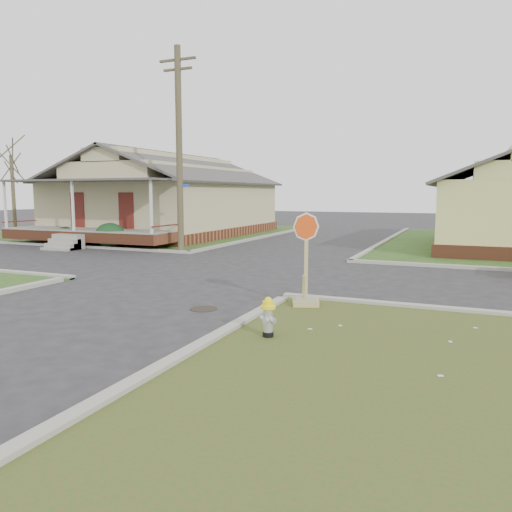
% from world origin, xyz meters
% --- Properties ---
extents(ground, '(120.00, 120.00, 0.00)m').
position_xyz_m(ground, '(0.00, 0.00, 0.00)').
color(ground, '#262628').
rests_on(ground, ground).
extents(verge_far_left, '(19.00, 19.00, 0.05)m').
position_xyz_m(verge_far_left, '(-13.00, 18.00, 0.03)').
color(verge_far_left, '#244A1A').
rests_on(verge_far_left, ground).
extents(curbs, '(80.00, 40.00, 0.12)m').
position_xyz_m(curbs, '(0.00, 5.00, 0.00)').
color(curbs, '#9A988B').
rests_on(curbs, ground).
extents(manhole, '(0.64, 0.64, 0.01)m').
position_xyz_m(manhole, '(2.20, -0.50, 0.01)').
color(manhole, black).
rests_on(manhole, ground).
extents(corner_house, '(10.10, 15.50, 5.30)m').
position_xyz_m(corner_house, '(-10.00, 16.68, 2.28)').
color(corner_house, brown).
rests_on(corner_house, ground).
extents(utility_pole, '(1.80, 0.28, 9.00)m').
position_xyz_m(utility_pole, '(-4.20, 8.90, 4.66)').
color(utility_pole, '#463D28').
rests_on(utility_pole, ground).
extents(tree_far_left, '(0.22, 0.22, 4.90)m').
position_xyz_m(tree_far_left, '(-18.00, 12.00, 2.50)').
color(tree_far_left, '#463D28').
rests_on(tree_far_left, verge_far_left).
extents(fire_hydrant, '(0.28, 0.28, 0.74)m').
position_xyz_m(fire_hydrant, '(4.46, -2.14, 0.46)').
color(fire_hydrant, black).
rests_on(fire_hydrant, ground).
extents(stop_sign, '(0.62, 0.60, 2.18)m').
position_xyz_m(stop_sign, '(4.30, 0.64, 0.52)').
color(stop_sign, tan).
rests_on(stop_sign, ground).
extents(hedge_left, '(1.24, 1.01, 0.95)m').
position_xyz_m(hedge_left, '(-11.61, 9.53, 0.52)').
color(hedge_left, '#14371A').
rests_on(hedge_left, verge_far_left).
extents(hedge_right, '(1.50, 1.23, 1.15)m').
position_xyz_m(hedge_right, '(-8.32, 9.07, 0.62)').
color(hedge_right, '#14371A').
rests_on(hedge_right, verge_far_left).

